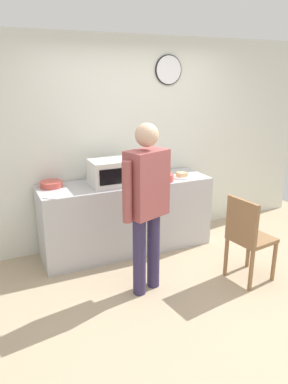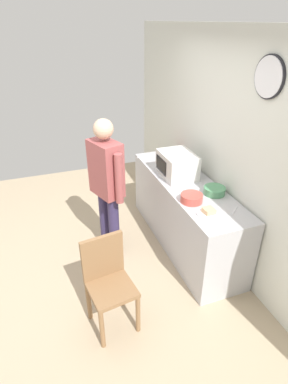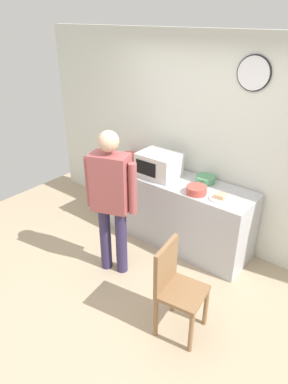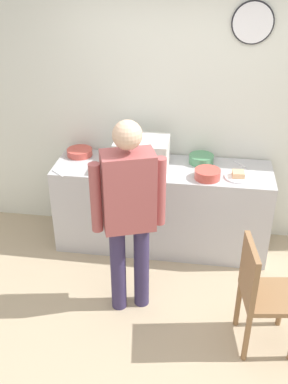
{
  "view_description": "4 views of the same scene",
  "coord_description": "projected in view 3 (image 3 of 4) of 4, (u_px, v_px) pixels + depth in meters",
  "views": [
    {
      "loc": [
        -1.79,
        -2.72,
        2.13
      ],
      "look_at": [
        -0.23,
        0.73,
        0.91
      ],
      "focal_mm": 33.91,
      "sensor_mm": 36.0,
      "label": 1
    },
    {
      "loc": [
        2.74,
        -0.4,
        2.62
      ],
      "look_at": [
        -0.19,
        0.65,
        0.89
      ],
      "focal_mm": 29.17,
      "sensor_mm": 36.0,
      "label": 2
    },
    {
      "loc": [
        1.91,
        -2.05,
        2.75
      ],
      "look_at": [
        -0.38,
        0.8,
        0.83
      ],
      "focal_mm": 32.2,
      "sensor_mm": 36.0,
      "label": 3
    },
    {
      "loc": [
        0.14,
        -2.65,
        2.83
      ],
      "look_at": [
        -0.36,
        0.76,
        0.87
      ],
      "focal_mm": 41.91,
      "sensor_mm": 36.0,
      "label": 4
    }
  ],
  "objects": [
    {
      "name": "ground_plane",
      "position": [
        125.0,
        296.0,
        3.76
      ],
      "size": [
        6.0,
        6.0,
        0.0
      ],
      "primitive_type": "plane",
      "color": "tan"
    },
    {
      "name": "back_wall",
      "position": [
        208.0,
        144.0,
        4.25
      ],
      "size": [
        5.4,
        0.13,
        2.6
      ],
      "color": "silver",
      "rests_on": "ground_plane"
    },
    {
      "name": "kitchen_counter",
      "position": [
        172.0,
        209.0,
        4.53
      ],
      "size": [
        2.11,
        0.62,
        0.9
      ],
      "primitive_type": "cube",
      "color": "#B7B7BC",
      "rests_on": "ground_plane"
    },
    {
      "name": "microwave",
      "position": [
        159.0,
        165.0,
        4.33
      ],
      "size": [
        0.5,
        0.39,
        0.3
      ],
      "color": "silver",
      "rests_on": "kitchen_counter"
    },
    {
      "name": "sandwich_plate",
      "position": [
        220.0,
        197.0,
        3.83
      ],
      "size": [
        0.25,
        0.25,
        0.07
      ],
      "color": "white",
      "rests_on": "kitchen_counter"
    },
    {
      "name": "salad_bowl",
      "position": [
        129.0,
        156.0,
        4.89
      ],
      "size": [
        0.26,
        0.26,
        0.07
      ],
      "primitive_type": "cylinder",
      "color": "#C64C42",
      "rests_on": "kitchen_counter"
    },
    {
      "name": "cereal_bowl",
      "position": [
        196.0,
        190.0,
        3.95
      ],
      "size": [
        0.24,
        0.24,
        0.09
      ],
      "primitive_type": "cylinder",
      "color": "#C64C42",
      "rests_on": "kitchen_counter"
    },
    {
      "name": "mixing_bowl",
      "position": [
        205.0,
        179.0,
        4.21
      ],
      "size": [
        0.24,
        0.24,
        0.08
      ],
      "primitive_type": "cylinder",
      "color": "#4C8E60",
      "rests_on": "kitchen_counter"
    },
    {
      "name": "fork_utensil",
      "position": [
        103.0,
        166.0,
        4.66
      ],
      "size": [
        0.14,
        0.12,
        0.01
      ],
      "primitive_type": "cube",
      "rotation": [
        0.0,
        0.0,
        2.46
      ],
      "color": "silver",
      "rests_on": "kitchen_counter"
    },
    {
      "name": "spoon_utensil",
      "position": [
        234.0,
        190.0,
        4.02
      ],
      "size": [
        0.12,
        0.14,
        0.01
      ],
      "primitive_type": "cube",
      "rotation": [
        0.0,
        0.0,
        2.27
      ],
      "color": "silver",
      "rests_on": "kitchen_counter"
    },
    {
      "name": "person_standing",
      "position": [
        111.0,
        195.0,
        3.7
      ],
      "size": [
        0.56,
        0.36,
        1.72
      ],
      "color": "#322A50",
      "rests_on": "ground_plane"
    },
    {
      "name": "wooden_chair",
      "position": [
        175.0,
        285.0,
        3.16
      ],
      "size": [
        0.45,
        0.45,
        0.94
      ],
      "color": "olive",
      "rests_on": "ground_plane"
    }
  ]
}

